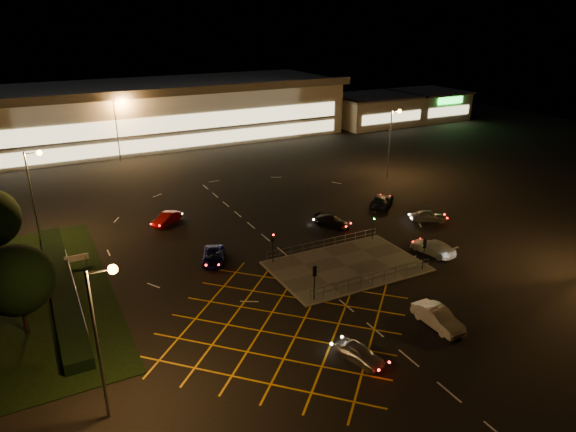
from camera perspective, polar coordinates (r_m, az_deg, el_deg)
name	(u,v)px	position (r m, az deg, el deg)	size (l,w,h in m)	color
ground	(318,263)	(50.99, 3.39, -5.21)	(180.00, 180.00, 0.00)	black
pedestrian_island	(346,266)	(50.45, 6.52, -5.56)	(14.00, 9.00, 0.12)	#4C4944
hedge	(61,285)	(50.19, -23.88, -7.01)	(2.00, 26.00, 1.00)	black
supermarket	(156,111)	(105.10, -14.43, 11.21)	(72.00, 26.50, 10.50)	beige
retail_unit_a	(372,109)	(117.79, 9.36, 11.60)	(18.80, 14.80, 6.35)	beige
retail_unit_b	(428,104)	(127.90, 15.27, 11.91)	(14.80, 14.80, 6.35)	beige
streetlight_sw	(102,323)	(31.55, -19.94, -11.11)	(1.78, 0.56, 10.03)	slate
streetlight_nw	(35,184)	(59.21, -26.33, 3.22)	(1.78, 0.56, 10.03)	slate
streetlight_ne	(393,134)	(77.82, 11.55, 8.96)	(1.78, 0.56, 10.03)	slate
streetlight_far_left	(119,122)	(89.56, -18.31, 9.93)	(1.78, 0.56, 10.03)	slate
streetlight_far_right	(322,102)	(105.38, 3.80, 12.54)	(1.78, 0.56, 10.03)	slate
signal_sw	(314,276)	(43.51, 2.96, -6.67)	(0.28, 0.30, 3.15)	black
signal_se	(424,248)	(50.11, 14.91, -3.45)	(0.28, 0.30, 3.15)	black
signal_nw	(273,241)	(49.83, -1.69, -2.83)	(0.28, 0.30, 3.15)	black
signal_ne	(373,220)	(55.68, 9.48, -0.44)	(0.28, 0.30, 3.15)	black
tree_e	(16,280)	(43.04, -27.94, -6.30)	(5.40, 5.40, 7.35)	black
car_near_silver	(360,353)	(37.74, 7.95, -14.86)	(1.51, 3.75, 1.28)	silver
car_queue_white	(438,317)	(42.59, 16.31, -10.77)	(1.62, 4.65, 1.53)	silver
car_left_blue	(213,256)	(51.37, -8.28, -4.41)	(2.11, 4.58, 1.27)	#0C0B45
car_far_dkgrey	(332,222)	(59.33, 4.92, -0.63)	(1.72, 4.24, 1.23)	black
car_right_silver	(428,216)	(62.79, 15.30, 0.00)	(1.63, 4.06, 1.38)	#B7BBBF
car_circ_red	(167,219)	(61.46, -13.33, -0.30)	(1.44, 4.12, 1.36)	maroon
car_east_grey	(382,200)	(66.76, 10.38, 1.71)	(2.30, 4.98, 1.38)	black
car_approach_white	(433,247)	(54.60, 15.80, -3.33)	(2.01, 4.93, 1.43)	#B9B9B9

